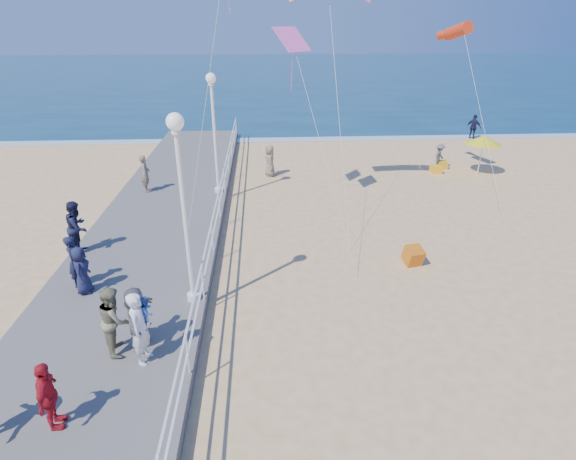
{
  "coord_description": "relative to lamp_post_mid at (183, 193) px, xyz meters",
  "views": [
    {
      "loc": [
        -3.28,
        -11.04,
        7.71
      ],
      "look_at": [
        -2.5,
        2.0,
        1.6
      ],
      "focal_mm": 28.0,
      "sensor_mm": 36.0,
      "label": 1
    }
  ],
  "objects": [
    {
      "name": "ground",
      "position": [
        5.35,
        0.0,
        -3.66
      ],
      "size": [
        160.0,
        160.0,
        0.0
      ],
      "primitive_type": "plane",
      "color": "#EBBB7B",
      "rests_on": "ground"
    },
    {
      "name": "ocean",
      "position": [
        5.35,
        65.0,
        -3.65
      ],
      "size": [
        160.0,
        90.0,
        0.05
      ],
      "primitive_type": "cube",
      "color": "#0C324B",
      "rests_on": "ground"
    },
    {
      "name": "surf_line",
      "position": [
        5.35,
        20.5,
        -3.63
      ],
      "size": [
        160.0,
        1.2,
        0.04
      ],
      "primitive_type": "cube",
      "color": "silver",
      "rests_on": "ground"
    },
    {
      "name": "boardwalk",
      "position": [
        -2.15,
        0.0,
        -3.46
      ],
      "size": [
        5.0,
        44.0,
        0.4
      ],
      "primitive_type": "cube",
      "color": "slate",
      "rests_on": "ground"
    },
    {
      "name": "railing",
      "position": [
        0.3,
        0.0,
        -2.41
      ],
      "size": [
        0.05,
        42.0,
        0.55
      ],
      "color": "white",
      "rests_on": "boardwalk"
    },
    {
      "name": "lamp_post_mid",
      "position": [
        0.0,
        0.0,
        0.0
      ],
      "size": [
        0.44,
        0.44,
        5.32
      ],
      "color": "white",
      "rests_on": "boardwalk"
    },
    {
      "name": "lamp_post_far",
      "position": [
        0.0,
        9.0,
        0.0
      ],
      "size": [
        0.44,
        0.44,
        5.32
      ],
      "color": "white",
      "rests_on": "boardwalk"
    },
    {
      "name": "woman_holding_toddler",
      "position": [
        -0.81,
        -2.5,
        -2.34
      ],
      "size": [
        0.54,
        0.73,
        1.85
      ],
      "primitive_type": "imported",
      "rotation": [
        0.0,
        0.0,
        1.42
      ],
      "color": "white",
      "rests_on": "boardwalk"
    },
    {
      "name": "toddler_held",
      "position": [
        -0.66,
        -2.35,
        -2.0
      ],
      "size": [
        0.37,
        0.44,
        0.82
      ],
      "primitive_type": "imported",
      "rotation": [
        0.0,
        0.0,
        1.42
      ],
      "color": "blue",
      "rests_on": "boardwalk"
    },
    {
      "name": "spectator_0",
      "position": [
        -3.58,
        1.03,
        -2.45
      ],
      "size": [
        0.42,
        0.61,
        1.63
      ],
      "primitive_type": "imported",
      "rotation": [
        0.0,
        0.0,
        1.63
      ],
      "color": "#181A35",
      "rests_on": "boardwalk"
    },
    {
      "name": "spectator_1",
      "position": [
        -1.52,
        -2.07,
        -2.38
      ],
      "size": [
        0.86,
        0.99,
        1.75
      ],
      "primitive_type": "imported",
      "rotation": [
        0.0,
        0.0,
        1.83
      ],
      "color": "#837D5A",
      "rests_on": "boardwalk"
    },
    {
      "name": "spectator_3",
      "position": [
        -2.14,
        -4.34,
        -2.49
      ],
      "size": [
        0.5,
        0.95,
        1.54
      ],
      "primitive_type": "imported",
      "rotation": [
        0.0,
        0.0,
        1.71
      ],
      "color": "red",
      "rests_on": "boardwalk"
    },
    {
      "name": "spectator_4",
      "position": [
        -3.24,
        0.6,
        -2.53
      ],
      "size": [
        0.52,
        0.75,
        1.47
      ],
      "primitive_type": "imported",
      "rotation": [
        0.0,
        0.0,
        1.64
      ],
      "color": "#1B1C3B",
      "rests_on": "boardwalk"
    },
    {
      "name": "spectator_5",
      "position": [
        -1.01,
        -1.99,
        -2.43
      ],
      "size": [
        0.55,
        1.56,
        1.67
      ],
      "primitive_type": "imported",
      "rotation": [
        0.0,
        0.0,
        1.61
      ],
      "color": "slate",
      "rests_on": "boardwalk"
    },
    {
      "name": "spectator_6",
      "position": [
        -3.35,
        9.28,
        -2.39
      ],
      "size": [
        0.52,
        0.7,
        1.74
      ],
      "primitive_type": "imported",
      "rotation": [
        0.0,
        0.0,
        1.75
      ],
      "color": "#7C6B56",
      "rests_on": "boardwalk"
    },
    {
      "name": "spectator_7",
      "position": [
        -4.25,
        3.22,
        -2.32
      ],
      "size": [
        0.75,
        0.94,
        1.87
      ],
      "primitive_type": "imported",
      "rotation": [
        0.0,
        0.0,
        1.52
      ],
      "color": "#191C37",
      "rests_on": "boardwalk"
    },
    {
      "name": "beach_walker_a",
      "position": [
        12.12,
        13.18,
        -2.94
      ],
      "size": [
        1.02,
        1.06,
        1.44
      ],
      "primitive_type": "imported",
      "rotation": [
        0.0,
        0.0,
        0.86
      ],
      "color": "#5C5B60",
      "rests_on": "ground"
    },
    {
      "name": "beach_walker_b",
      "position": [
        17.08,
        19.91,
        -2.8
      ],
      "size": [
        1.01,
        1.02,
        1.73
      ],
      "primitive_type": "imported",
      "rotation": [
        0.0,
        0.0,
        2.35
      ],
      "color": "#181834",
      "rests_on": "ground"
    },
    {
      "name": "beach_walker_c",
      "position": [
        2.5,
        12.45,
        -2.81
      ],
      "size": [
        0.63,
        0.89,
        1.69
      ],
      "primitive_type": "imported",
      "rotation": [
        0.0,
        0.0,
        -1.45
      ],
      "color": "#83775A",
      "rests_on": "ground"
    },
    {
      "name": "box_kite",
      "position": [
        7.2,
        2.3,
        -3.36
      ],
      "size": [
        0.68,
        0.81,
        0.74
      ],
      "primitive_type": "cube",
      "rotation": [
        0.31,
        0.0,
        0.21
      ],
      "color": "#C3340B",
      "rests_on": "ground"
    },
    {
      "name": "beach_umbrella",
      "position": [
        13.94,
        12.06,
        -1.75
      ],
      "size": [
        1.9,
        1.9,
        2.14
      ],
      "color": "white",
      "rests_on": "ground"
    },
    {
      "name": "beach_chair_left",
      "position": [
        11.74,
        12.42,
        -3.46
      ],
      "size": [
        0.55,
        0.55,
        0.4
      ],
      "primitive_type": "cube",
      "color": "#FFB01A",
      "rests_on": "ground"
    },
    {
      "name": "beach_chair_right",
      "position": [
        12.36,
        13.29,
        -3.46
      ],
      "size": [
        0.55,
        0.55,
        0.4
      ],
      "primitive_type": "cube",
      "color": "gold",
      "rests_on": "ground"
    },
    {
      "name": "kite_windsock",
      "position": [
        11.13,
        10.8,
        3.61
      ],
      "size": [
        1.01,
        2.7,
        1.09
      ],
      "primitive_type": "cylinder",
      "rotation": [
        1.36,
        0.0,
        0.17
      ],
      "color": "red"
    },
    {
      "name": "kite_diamond_pink",
      "position": [
        3.32,
        7.4,
        3.4
      ],
      "size": [
        1.55,
        1.53,
        0.87
      ],
      "primitive_type": "cube",
      "rotation": [
        0.75,
        0.0,
        0.74
      ],
      "color": "#FF5DC5"
    }
  ]
}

